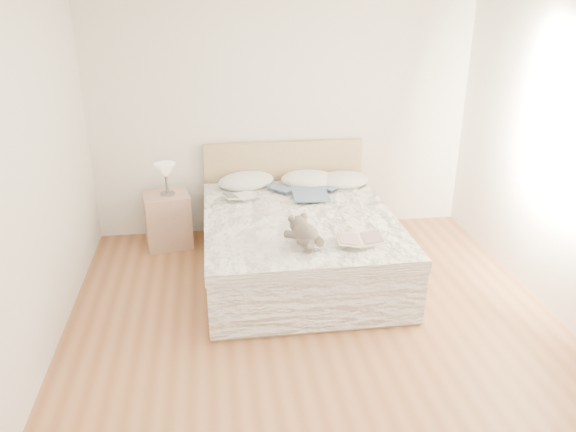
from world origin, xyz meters
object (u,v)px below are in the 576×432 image
at_px(nightstand, 168,220).
at_px(teddy_bear, 306,241).
at_px(childrens_book, 360,240).
at_px(bed, 298,240).
at_px(photo_book, 238,197).
at_px(table_lamp, 166,172).

bearing_deg(nightstand, teddy_bear, -51.38).
bearing_deg(childrens_book, bed, 122.79).
relative_size(photo_book, teddy_bear, 0.84).
relative_size(table_lamp, childrens_book, 0.81).
xyz_separation_m(table_lamp, teddy_bear, (1.17, -1.50, -0.15)).
xyz_separation_m(nightstand, teddy_bear, (1.19, -1.49, 0.37)).
relative_size(table_lamp, photo_book, 1.14).
xyz_separation_m(table_lamp, childrens_book, (1.62, -1.49, -0.17)).
bearing_deg(childrens_book, photo_book, 134.18).
bearing_deg(table_lamp, photo_book, -26.75).
relative_size(bed, nightstand, 3.83).
distance_m(photo_book, childrens_book, 1.46).
bearing_deg(photo_book, teddy_bear, -87.97).
height_order(nightstand, table_lamp, table_lamp).
relative_size(photo_book, childrens_book, 0.72).
bearing_deg(teddy_bear, bed, 67.01).
distance_m(bed, nightstand, 1.45).
bearing_deg(nightstand, childrens_book, -42.15).
bearing_deg(childrens_book, table_lamp, 142.50).
relative_size(nightstand, teddy_bear, 1.62).
xyz_separation_m(nightstand, photo_book, (0.72, -0.35, 0.35)).
relative_size(nightstand, table_lamp, 1.70).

